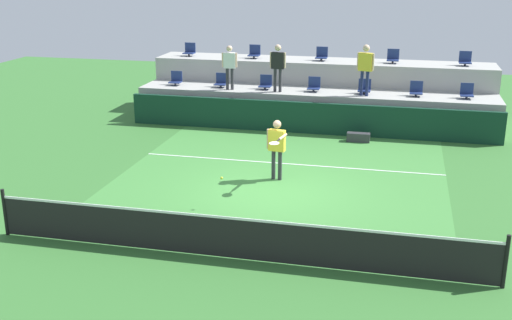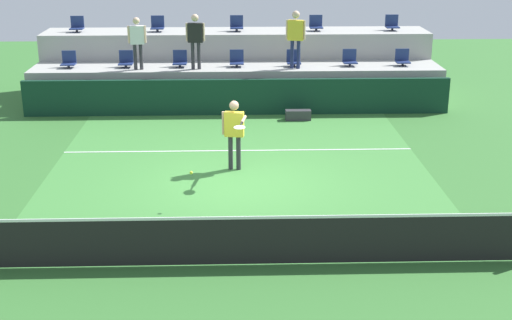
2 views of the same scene
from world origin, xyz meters
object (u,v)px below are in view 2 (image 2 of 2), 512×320
(stadium_chair_lower_far_right, at_px, (402,59))
(stadium_chair_upper_far_left, at_px, (77,25))
(stadium_chair_upper_left, at_px, (158,25))
(tennis_ball, at_px, (191,173))
(stadium_chair_lower_mid_left, at_px, (180,60))
(stadium_chair_lower_center, at_px, (237,60))
(stadium_chair_upper_far_right, at_px, (392,24))
(stadium_chair_upper_right, at_px, (316,24))
(spectator_in_white, at_px, (296,34))
(equipment_bag, at_px, (298,115))
(stadium_chair_upper_center, at_px, (237,25))
(stadium_chair_lower_left, at_px, (126,60))
(spectator_leaning_on_rail, at_px, (195,36))
(tennis_player, at_px, (234,128))
(stadium_chair_lower_right, at_px, (350,59))
(stadium_chair_lower_mid_right, at_px, (294,59))
(stadium_chair_lower_far_left, at_px, (69,61))
(spectator_in_grey, at_px, (137,39))

(stadium_chair_lower_far_right, xyz_separation_m, stadium_chair_upper_far_left, (-10.64, 1.80, 0.85))
(stadium_chair_upper_left, height_order, tennis_ball, stadium_chair_upper_left)
(stadium_chair_lower_mid_left, distance_m, stadium_chair_lower_center, 1.80)
(stadium_chair_lower_mid_left, xyz_separation_m, stadium_chair_upper_far_right, (7.10, 1.80, 0.85))
(tennis_ball, bearing_deg, stadium_chair_upper_far_right, 58.83)
(stadium_chair_upper_far_left, height_order, stadium_chair_upper_right, same)
(spectator_in_white, xyz_separation_m, equipment_bag, (-0.01, -1.53, -2.19))
(stadium_chair_upper_center, bearing_deg, stadium_chair_lower_center, -90.48)
(stadium_chair_lower_left, distance_m, spectator_leaning_on_rail, 2.41)
(stadium_chair_upper_far_left, bearing_deg, stadium_chair_lower_far_right, -9.60)
(tennis_player, xyz_separation_m, spectator_in_white, (1.92, 5.91, 1.31))
(stadium_chair_upper_right, bearing_deg, stadium_chair_lower_right, -63.40)
(stadium_chair_lower_right, bearing_deg, stadium_chair_lower_center, 180.00)
(stadium_chair_upper_center, bearing_deg, stadium_chair_upper_far_right, 0.00)
(stadium_chair_lower_mid_left, bearing_deg, stadium_chair_lower_mid_right, 0.00)
(stadium_chair_lower_right, bearing_deg, stadium_chair_lower_mid_right, 180.00)
(spectator_leaning_on_rail, bearing_deg, stadium_chair_lower_right, 4.50)
(tennis_player, xyz_separation_m, tennis_ball, (-0.90, -2.31, -0.27))
(tennis_player, bearing_deg, stadium_chair_lower_mid_left, 105.12)
(stadium_chair_lower_right, xyz_separation_m, stadium_chair_upper_far_left, (-8.95, 1.80, 0.85))
(stadium_chair_lower_center, bearing_deg, stadium_chair_lower_mid_left, 180.00)
(stadium_chair_lower_far_right, relative_size, stadium_chair_upper_left, 1.00)
(tennis_player, distance_m, equipment_bag, 4.86)
(stadium_chair_lower_mid_left, distance_m, stadium_chair_lower_far_right, 7.10)
(stadium_chair_lower_right, relative_size, spectator_leaning_on_rail, 0.31)
(stadium_chair_lower_center, bearing_deg, equipment_bag, -46.57)
(stadium_chair_lower_mid_left, xyz_separation_m, spectator_leaning_on_rail, (0.53, -0.38, 0.81))
(stadium_chair_lower_center, distance_m, equipment_bag, 2.95)
(equipment_bag, bearing_deg, stadium_chair_lower_far_left, 164.94)
(stadium_chair_lower_far_left, distance_m, stadium_chair_upper_far_left, 1.99)
(stadium_chair_upper_center, height_order, spectator_in_grey, spectator_in_grey)
(stadium_chair_lower_right, distance_m, spectator_in_grey, 6.72)
(tennis_ball, bearing_deg, stadium_chair_upper_right, 70.43)
(stadium_chair_upper_center, xyz_separation_m, spectator_in_grey, (-3.08, -2.18, -0.10))
(stadium_chair_lower_center, bearing_deg, spectator_in_white, -11.87)
(spectator_in_white, bearing_deg, stadium_chair_lower_far_left, 176.92)
(stadium_chair_lower_mid_right, relative_size, spectator_in_white, 0.29)
(stadium_chair_upper_right, xyz_separation_m, spectator_leaning_on_rail, (-3.98, -2.18, -0.04))
(stadium_chair_lower_left, relative_size, spectator_in_white, 0.29)
(stadium_chair_lower_mid_right, relative_size, stadium_chair_upper_center, 1.00)
(spectator_leaning_on_rail, xyz_separation_m, equipment_bag, (3.08, -1.53, -2.13))
(spectator_in_grey, bearing_deg, stadium_chair_lower_left, 139.03)
(stadium_chair_upper_center, bearing_deg, stadium_chair_upper_far_left, 180.00)
(stadium_chair_upper_far_left, relative_size, tennis_player, 0.31)
(stadium_chair_upper_right, relative_size, spectator_in_white, 0.29)
(stadium_chair_lower_mid_right, height_order, stadium_chair_upper_far_right, stadium_chair_upper_far_right)
(stadium_chair_upper_center, bearing_deg, spectator_in_white, -50.33)
(stadium_chair_lower_center, relative_size, stadium_chair_lower_mid_right, 1.00)
(stadium_chair_lower_left, xyz_separation_m, tennis_ball, (2.51, -8.61, -0.69))
(tennis_player, bearing_deg, tennis_ball, -111.21)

